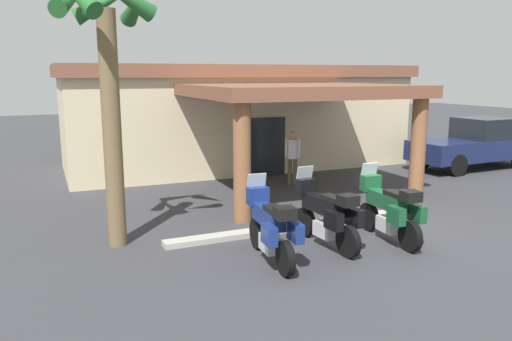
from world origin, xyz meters
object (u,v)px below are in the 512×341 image
object	(u,v)px
motorcycle_black	(327,215)
pedestrian	(293,154)
palm_tree_roadside	(107,60)
motel_building	(237,115)
motorcycle_green	(390,210)
motorcycle_blue	(271,227)
pickup_truck_navy	(475,144)

from	to	relation	value
motorcycle_black	pedestrian	xyz separation A→B (m)	(2.25, 5.66, 0.34)
palm_tree_roadside	motel_building	bearing A→B (deg)	52.42
motorcycle_green	palm_tree_roadside	xyz separation A→B (m)	(-5.52, 2.19, 3.21)
motorcycle_black	motorcycle_green	world-z (taller)	same
motorcycle_blue	motorcycle_green	size ratio (longest dim) A/B	1.00
motorcycle_green	pickup_truck_navy	size ratio (longest dim) A/B	0.42
pedestrian	palm_tree_roadside	bearing A→B (deg)	166.94
palm_tree_roadside	motorcycle_green	bearing A→B (deg)	-21.60
motorcycle_blue	motel_building	bearing A→B (deg)	-13.43
pedestrian	palm_tree_roadside	world-z (taller)	palm_tree_roadside
motorcycle_blue	motorcycle_black	distance (m)	1.49
pedestrian	motel_building	bearing A→B (deg)	50.24
motorcycle_blue	motorcycle_black	bearing A→B (deg)	-72.64
motorcycle_blue	pickup_truck_navy	bearing A→B (deg)	-58.53
motorcycle_blue	motorcycle_green	xyz separation A→B (m)	(2.92, 0.06, 0.00)
motorcycle_green	motel_building	bearing A→B (deg)	1.27
motorcycle_blue	motorcycle_green	distance (m)	2.92
motel_building	pickup_truck_navy	bearing A→B (deg)	-27.05
motorcycle_black	motorcycle_green	bearing A→B (deg)	-103.31
motorcycle_black	palm_tree_roadside	world-z (taller)	palm_tree_roadside
pedestrian	palm_tree_roadside	xyz separation A→B (m)	(-6.31, -3.72, 2.87)
motorcycle_green	pickup_truck_navy	distance (m)	10.33
motorcycle_green	palm_tree_roadside	distance (m)	6.75
motel_building	pedestrian	xyz separation A→B (m)	(0.28, -4.12, -1.00)
motel_building	pickup_truck_navy	xyz separation A→B (m)	(8.16, -4.41, -1.10)
motorcycle_blue	palm_tree_roadside	world-z (taller)	palm_tree_roadside
motel_building	motorcycle_green	distance (m)	10.13
pickup_truck_navy	motel_building	bearing A→B (deg)	150.16
pedestrian	pickup_truck_navy	bearing A→B (deg)	-45.68
motorcycle_green	pedestrian	distance (m)	5.97
motel_building	motorcycle_black	xyz separation A→B (m)	(-1.97, -9.78, -1.34)
motel_building	motorcycle_blue	bearing A→B (deg)	-107.43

